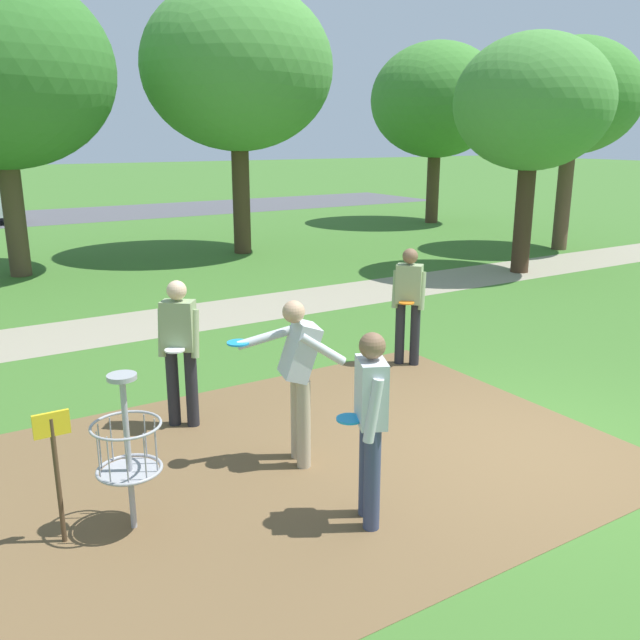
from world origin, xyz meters
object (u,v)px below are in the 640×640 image
(tree_near_left, at_px, (573,98))
(tree_near_right, at_px, (437,101))
(tree_mid_right, at_px, (533,104))
(tree_mid_left, at_px, (237,68))
(disc_golf_basket, at_px, (120,448))
(player_foreground_watching, at_px, (409,300))
(player_waiting_right, at_px, (180,345))
(player_throwing, at_px, (370,418))
(player_waiting_left, at_px, (298,371))

(tree_near_left, xyz_separation_m, tree_near_right, (0.94, 6.77, 0.21))
(tree_near_right, xyz_separation_m, tree_mid_right, (-4.56, -8.53, -0.53))
(tree_mid_left, bearing_deg, tree_near_left, -28.02)
(disc_golf_basket, height_order, tree_mid_left, tree_mid_left)
(player_foreground_watching, relative_size, player_waiting_right, 1.00)
(player_throwing, distance_m, player_waiting_left, 1.26)
(tree_near_right, bearing_deg, tree_mid_left, -165.26)
(disc_golf_basket, distance_m, tree_mid_right, 13.30)
(player_throwing, xyz_separation_m, tree_near_right, (14.16, 15.53, 3.50))
(player_waiting_left, relative_size, player_waiting_right, 1.00)
(disc_golf_basket, height_order, tree_near_right, tree_near_right)
(disc_golf_basket, distance_m, player_foreground_watching, 5.17)
(disc_golf_basket, bearing_deg, tree_near_right, 42.31)
(player_foreground_watching, height_order, tree_near_right, tree_near_right)
(disc_golf_basket, distance_m, tree_near_left, 17.30)
(disc_golf_basket, bearing_deg, player_throwing, -28.32)
(player_waiting_left, distance_m, player_waiting_right, 1.63)
(disc_golf_basket, height_order, player_foreground_watching, player_foreground_watching)
(player_throwing, bearing_deg, player_foreground_watching, 46.66)
(player_waiting_right, xyz_separation_m, tree_mid_left, (5.67, 10.38, 4.00))
(tree_near_left, bearing_deg, tree_near_right, 82.12)
(player_foreground_watching, height_order, player_throwing, same)
(player_foreground_watching, xyz_separation_m, tree_near_right, (11.26, 12.46, 3.50))
(player_waiting_right, xyz_separation_m, tree_near_right, (14.81, 12.79, 3.50))
(disc_golf_basket, bearing_deg, player_waiting_left, 8.57)
(player_waiting_left, bearing_deg, tree_mid_right, 30.95)
(tree_near_right, distance_m, tree_mid_right, 9.69)
(player_waiting_left, xyz_separation_m, tree_mid_left, (4.99, 11.87, 3.98))
(player_foreground_watching, relative_size, player_throwing, 1.00)
(tree_near_right, bearing_deg, player_waiting_left, -134.71)
(player_throwing, height_order, tree_mid_left, tree_mid_left)
(tree_near_left, distance_m, tree_mid_left, 9.31)
(player_foreground_watching, distance_m, tree_mid_right, 8.32)
(tree_mid_left, relative_size, tree_mid_right, 1.30)
(tree_mid_right, bearing_deg, player_throwing, -143.91)
(tree_near_left, bearing_deg, player_waiting_right, -156.54)
(player_throwing, xyz_separation_m, tree_mid_right, (9.60, 7.00, 2.98))
(tree_mid_left, height_order, tree_mid_right, tree_mid_left)
(player_waiting_right, relative_size, tree_mid_left, 0.24)
(player_throwing, height_order, player_waiting_left, same)
(player_waiting_right, height_order, tree_mid_right, tree_mid_right)
(tree_near_left, height_order, tree_mid_right, tree_near_left)
(player_waiting_left, bearing_deg, tree_near_right, 45.29)
(player_foreground_watching, height_order, tree_mid_left, tree_mid_left)
(player_waiting_right, distance_m, tree_mid_left, 12.49)
(disc_golf_basket, relative_size, tree_mid_right, 0.25)
(disc_golf_basket, xyz_separation_m, tree_mid_left, (6.85, 12.15, 4.21))
(player_throwing, bearing_deg, tree_mid_right, 36.09)
(player_throwing, relative_size, player_waiting_left, 1.00)
(tree_near_left, bearing_deg, player_waiting_left, -150.37)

